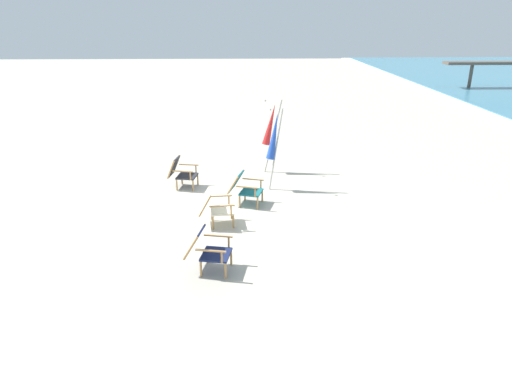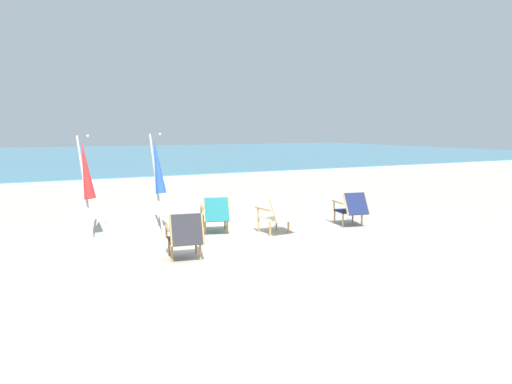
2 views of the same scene
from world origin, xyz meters
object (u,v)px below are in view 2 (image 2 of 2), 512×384
Objects in this scene: beach_chair_front_right at (278,214)px; umbrella_furled_blue at (158,167)px; beach_chair_front_left at (352,208)px; beach_chair_back_left at (216,214)px; beach_chair_far_center at (185,235)px; umbrella_furled_red at (86,171)px.

umbrella_furled_blue is at bearing 146.57° from beach_chair_front_right.
beach_chair_front_left is 0.41× the size of umbrella_furled_blue.
beach_chair_back_left is (-3.01, 0.68, 0.00)m from beach_chair_front_left.
umbrella_furled_blue is at bearing 85.88° from beach_chair_far_center.
umbrella_furled_blue reaches higher than umbrella_furled_red.
beach_chair_front_right is at bearing -33.43° from umbrella_furled_blue.
beach_chair_far_center is at bearing -126.00° from beach_chair_back_left.
beach_chair_front_right is 1.30m from beach_chair_back_left.
umbrella_furled_blue is (1.43, -0.00, 0.02)m from umbrella_furled_red.
beach_chair_far_center is 2.01m from beach_chair_back_left.
beach_chair_front_left is at bearing 12.68° from beach_chair_far_center.
beach_chair_far_center is 0.39× the size of umbrella_furled_red.
beach_chair_front_right is 0.39× the size of umbrella_furled_red.
beach_chair_back_left is 0.43× the size of umbrella_furled_red.
beach_chair_front_left is 0.41× the size of umbrella_furled_red.
beach_chair_front_left is 4.29m from beach_chair_far_center.
umbrella_furled_red is (-1.26, 2.39, 0.93)m from beach_chair_far_center.
umbrella_furled_blue reaches higher than beach_chair_front_left.
umbrella_furled_blue is (-1.01, 0.76, 0.95)m from beach_chair_back_left.
beach_chair_far_center is (-2.31, -0.98, 0.01)m from beach_chair_front_right.
beach_chair_back_left is 1.58m from umbrella_furled_blue.
beach_chair_front_right is at bearing 178.92° from beach_chair_front_left.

